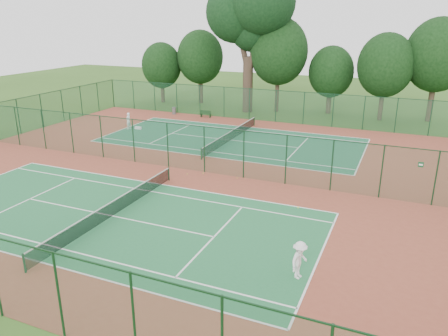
{
  "coord_description": "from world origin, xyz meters",
  "views": [
    {
      "loc": [
        14.91,
        -27.52,
        10.86
      ],
      "look_at": [
        4.33,
        -2.85,
        1.6
      ],
      "focal_mm": 35.0,
      "sensor_mm": 36.0,
      "label": 1
    }
  ],
  "objects": [
    {
      "name": "court_far",
      "position": [
        0.0,
        9.0,
        0.01
      ],
      "size": [
        23.77,
        10.97,
        0.01
      ],
      "primitive_type": "cube",
      "color": "#1D5C3B",
      "rests_on": "red_pad"
    },
    {
      "name": "trash_bin",
      "position": [
        -10.69,
        17.12,
        0.43
      ],
      "size": [
        0.57,
        0.57,
        0.84
      ],
      "primitive_type": "cylinder",
      "rotation": [
        0.0,
        0.0,
        0.26
      ],
      "color": "slate",
      "rests_on": "red_pad"
    },
    {
      "name": "bench",
      "position": [
        -6.52,
        17.02,
        0.44
      ],
      "size": [
        1.37,
        0.5,
        0.83
      ],
      "rotation": [
        0.0,
        0.0,
        0.08
      ],
      "color": "#113215",
      "rests_on": "red_pad"
    },
    {
      "name": "fence_divider",
      "position": [
        0.0,
        0.0,
        1.76
      ],
      "size": [
        40.0,
        0.09,
        3.5
      ],
      "color": "#184A2B",
      "rests_on": "ground"
    },
    {
      "name": "stray_ball_c",
      "position": [
        0.6,
        -0.98,
        0.04
      ],
      "size": [
        0.06,
        0.06,
        0.06
      ],
      "primitive_type": "sphere",
      "color": "#B2C12C",
      "rests_on": "red_pad"
    },
    {
      "name": "evergreen_row",
      "position": [
        0.5,
        24.25,
        0.0
      ],
      "size": [
        39.0,
        5.0,
        12.0
      ],
      "primitive_type": null,
      "color": "black",
      "rests_on": "ground"
    },
    {
      "name": "fence_north",
      "position": [
        0.0,
        18.0,
        1.76
      ],
      "size": [
        40.0,
        0.09,
        3.5
      ],
      "color": "#1B5133",
      "rests_on": "ground"
    },
    {
      "name": "big_tree",
      "position": [
        -3.13,
        22.24,
        11.52
      ],
      "size": [
        10.59,
        7.75,
        16.27
      ],
      "color": "#3A291F",
      "rests_on": "ground"
    },
    {
      "name": "player_far",
      "position": [
        -11.38,
        8.88,
        0.87
      ],
      "size": [
        0.43,
        0.63,
        1.7
      ],
      "primitive_type": "imported",
      "rotation": [
        0.0,
        0.0,
        -1.61
      ],
      "color": "white",
      "rests_on": "court_far"
    },
    {
      "name": "tennis_net_far",
      "position": [
        0.0,
        9.0,
        0.54
      ],
      "size": [
        0.1,
        12.9,
        0.97
      ],
      "color": "#163D1E",
      "rests_on": "ground"
    },
    {
      "name": "red_pad",
      "position": [
        0.0,
        0.0,
        0.01
      ],
      "size": [
        40.0,
        36.0,
        0.01
      ],
      "primitive_type": "cube",
      "color": "brown",
      "rests_on": "ground"
    },
    {
      "name": "kit_bag",
      "position": [
        -10.44,
        9.17,
        0.14
      ],
      "size": [
        0.71,
        0.3,
        0.26
      ],
      "primitive_type": "cube",
      "rotation": [
        0.0,
        0.0,
        0.06
      ],
      "color": "white",
      "rests_on": "red_pad"
    },
    {
      "name": "stray_ball_b",
      "position": [
        4.27,
        -0.32,
        0.04
      ],
      "size": [
        0.06,
        0.06,
        0.06
      ],
      "primitive_type": "sphere",
      "color": "#BDD531",
      "rests_on": "red_pad"
    },
    {
      "name": "court_near",
      "position": [
        0.0,
        -9.0,
        0.01
      ],
      "size": [
        23.77,
        10.97,
        0.01
      ],
      "primitive_type": "cube",
      "color": "#216A3B",
      "rests_on": "red_pad"
    },
    {
      "name": "player_near",
      "position": [
        11.38,
        -10.96,
        0.89
      ],
      "size": [
        0.93,
        1.26,
        1.75
      ],
      "primitive_type": "imported",
      "rotation": [
        0.0,
        0.0,
        1.3
      ],
      "color": "white",
      "rests_on": "court_near"
    },
    {
      "name": "ground",
      "position": [
        0.0,
        0.0,
        0.0
      ],
      "size": [
        120.0,
        120.0,
        0.0
      ],
      "primitive_type": "plane",
      "color": "#32591C",
      "rests_on": "ground"
    },
    {
      "name": "tennis_net_near",
      "position": [
        0.0,
        -9.0,
        0.54
      ],
      "size": [
        0.1,
        12.9,
        0.97
      ],
      "color": "#153A22",
      "rests_on": "ground"
    },
    {
      "name": "stray_ball_a",
      "position": [
        1.61,
        -0.38,
        0.04
      ],
      "size": [
        0.07,
        0.07,
        0.07
      ],
      "primitive_type": "sphere",
      "color": "#DBF438",
      "rests_on": "red_pad"
    }
  ]
}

